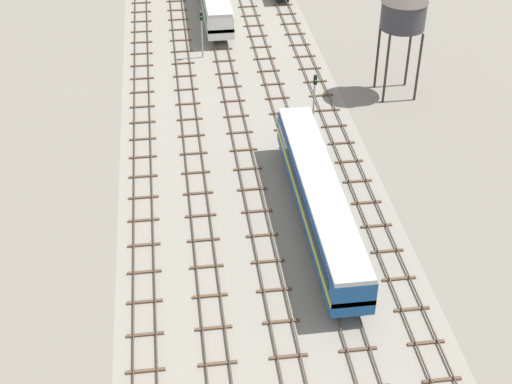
{
  "coord_description": "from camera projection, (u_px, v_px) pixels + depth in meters",
  "views": [
    {
      "loc": [
        -6.05,
        -8.24,
        34.97
      ],
      "look_at": [
        0.0,
        38.09,
        1.5
      ],
      "focal_mm": 52.06,
      "sensor_mm": 36.0,
      "label": 1
    }
  ],
  "objects": [
    {
      "name": "signal_post_near",
      "position": [
        314.0,
        96.0,
        65.47
      ],
      "size": [
        0.28,
        0.47,
        5.9
      ],
      "color": "gray",
      "rests_on": "ground"
    },
    {
      "name": "passenger_coach_centre_nearest",
      "position": [
        319.0,
        197.0,
        55.06
      ],
      "size": [
        2.96,
        22.0,
        3.8
      ],
      "color": "#194C8C",
      "rests_on": "ground"
    },
    {
      "name": "ballast_bed",
      "position": [
        232.0,
        99.0,
        72.79
      ],
      "size": [
        21.55,
        176.0,
        0.01
      ],
      "primitive_type": "cube",
      "color": "gray",
      "rests_on": "ground"
    },
    {
      "name": "track_centre_left",
      "position": [
        231.0,
        93.0,
        73.51
      ],
      "size": [
        2.4,
        126.0,
        0.29
      ],
      "color": "#47382D",
      "rests_on": "ground"
    },
    {
      "name": "track_left",
      "position": [
        187.0,
        96.0,
        73.05
      ],
      "size": [
        2.4,
        126.0,
        0.29
      ],
      "color": "#47382D",
      "rests_on": "ground"
    },
    {
      "name": "water_tower",
      "position": [
        404.0,
        13.0,
        68.95
      ],
      "size": [
        4.42,
        4.42,
        10.01
      ],
      "color": "#2D2826",
      "rests_on": "ground"
    },
    {
      "name": "track_centre",
      "position": [
        275.0,
        91.0,
        73.98
      ],
      "size": [
        2.4,
        126.0,
        0.29
      ],
      "color": "#47382D",
      "rests_on": "ground"
    },
    {
      "name": "signal_post_nearest",
      "position": [
        202.0,
        29.0,
        78.47
      ],
      "size": [
        0.28,
        0.47,
        5.27
      ],
      "color": "gray",
      "rests_on": "ground"
    },
    {
      "name": "track_centre_right",
      "position": [
        318.0,
        88.0,
        74.44
      ],
      "size": [
        2.4,
        126.0,
        0.29
      ],
      "color": "#47382D",
      "rests_on": "ground"
    },
    {
      "name": "ground_plane",
      "position": [
        232.0,
        99.0,
        72.79
      ],
      "size": [
        480.0,
        480.0,
        0.0
      ],
      "primitive_type": "plane",
      "color": "slate"
    },
    {
      "name": "track_far_left",
      "position": [
        142.0,
        99.0,
        72.59
      ],
      "size": [
        2.4,
        126.0,
        0.29
      ],
      "color": "#47382D",
      "rests_on": "ground"
    }
  ]
}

